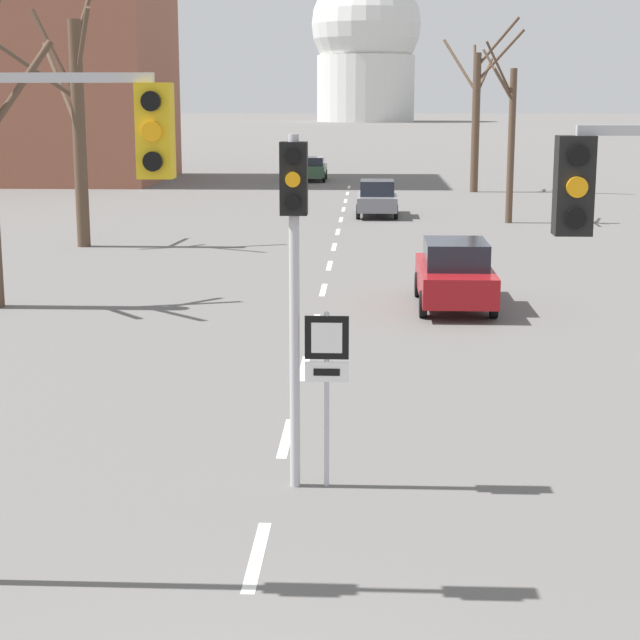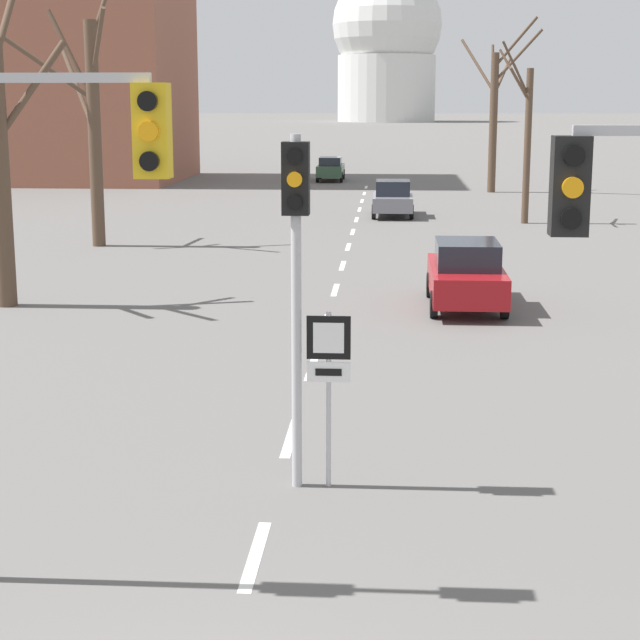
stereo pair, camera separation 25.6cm
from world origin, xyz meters
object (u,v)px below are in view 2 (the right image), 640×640
route_sign_post (329,369)px  traffic_signal_near_left (20,189)px  traffic_signal_centre_tall (296,245)px  sedan_near_left (331,168)px  sedan_near_right (393,198)px  sedan_mid_centre (466,274)px

route_sign_post → traffic_signal_near_left: bearing=-133.3°
traffic_signal_centre_tall → sedan_near_left: (-2.76, 56.65, -2.58)m
route_sign_post → sedan_near_left: bearing=93.2°
sedan_near_left → sedan_near_right: (4.09, -21.48, 0.02)m
traffic_signal_centre_tall → route_sign_post: 1.76m
route_sign_post → sedan_near_left: route_sign_post is taller
sedan_mid_centre → traffic_signal_centre_tall: bearing=-103.6°
traffic_signal_centre_tall → sedan_near_left: bearing=92.8°
sedan_near_right → sedan_mid_centre: bearing=-85.1°
traffic_signal_near_left → sedan_mid_centre: size_ratio=1.26×
traffic_signal_centre_tall → traffic_signal_near_left: 4.24m
route_sign_post → sedan_mid_centre: bearing=78.2°
route_sign_post → sedan_near_right: (0.89, 35.16, -0.85)m
route_sign_post → sedan_mid_centre: 13.55m
traffic_signal_near_left → sedan_near_right: bearing=84.2°
traffic_signal_near_left → sedan_mid_centre: (5.80, 16.45, -3.50)m
sedan_mid_centre → route_sign_post: bearing=-101.8°
sedan_near_left → sedan_near_right: bearing=-79.2°
sedan_mid_centre → sedan_near_right: bearing=94.9°
traffic_signal_centre_tall → traffic_signal_near_left: (-2.59, -3.20, 0.99)m
traffic_signal_centre_tall → sedan_mid_centre: (3.21, 13.25, -2.51)m
traffic_signal_centre_tall → sedan_near_left: 56.78m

